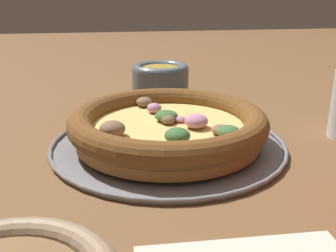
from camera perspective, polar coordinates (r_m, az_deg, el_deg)
The scene contains 4 objects.
ground_plane at distance 0.53m, azimuth 0.00°, elevation -2.98°, with size 3.00×3.00×0.00m, color brown.
pizza_tray at distance 0.53m, azimuth 0.00°, elevation -2.56°, with size 0.31×0.31×0.01m.
pizza at distance 0.52m, azimuth 0.01°, elevation 0.09°, with size 0.26×0.26×0.04m.
bowl_near at distance 0.79m, azimuth -1.13°, elevation 6.95°, with size 0.11×0.11×0.06m.
Camera 1 is at (0.08, 0.49, 0.20)m, focal length 42.00 mm.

